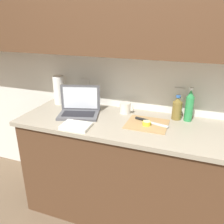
# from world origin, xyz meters

# --- Properties ---
(ground_plane) EXTENTS (12.00, 12.00, 0.00)m
(ground_plane) POSITION_xyz_m (0.00, 0.00, 0.00)
(ground_plane) COLOR brown
(ground_plane) RESTS_ON ground
(wall_back) EXTENTS (5.20, 0.38, 2.60)m
(wall_back) POSITION_xyz_m (-0.00, 0.25, 1.56)
(wall_back) COLOR white
(wall_back) RESTS_ON ground_plane
(counter_unit) EXTENTS (2.15, 0.65, 0.91)m
(counter_unit) POSITION_xyz_m (0.02, 0.00, 0.47)
(counter_unit) COLOR brown
(counter_unit) RESTS_ON ground_plane
(laptop) EXTENTS (0.39, 0.32, 0.24)m
(laptop) POSITION_xyz_m (-0.62, 0.03, 0.97)
(laptop) COLOR #515156
(laptop) RESTS_ON counter_unit
(cutting_board) EXTENTS (0.32, 0.28, 0.01)m
(cutting_board) POSITION_xyz_m (-0.02, 0.02, 0.92)
(cutting_board) COLOR tan
(cutting_board) RESTS_ON counter_unit
(knife) EXTENTS (0.28, 0.10, 0.02)m
(knife) POSITION_xyz_m (-0.04, 0.06, 0.93)
(knife) COLOR silver
(knife) RESTS_ON cutting_board
(lemon_half_cut) EXTENTS (0.06, 0.06, 0.03)m
(lemon_half_cut) POSITION_xyz_m (-0.01, -0.01, 0.94)
(lemon_half_cut) COLOR yellow
(lemon_half_cut) RESTS_ON cutting_board
(bottle_green_soda) EXTENTS (0.07, 0.07, 0.28)m
(bottle_green_soda) POSITION_xyz_m (0.28, 0.21, 1.04)
(bottle_green_soda) COLOR #2D934C
(bottle_green_soda) RESTS_ON counter_unit
(bottle_oil_tall) EXTENTS (0.08, 0.08, 0.21)m
(bottle_oil_tall) POSITION_xyz_m (0.19, 0.21, 1.01)
(bottle_oil_tall) COLOR olive
(bottle_oil_tall) RESTS_ON counter_unit
(measuring_cup) EXTENTS (0.12, 0.10, 0.09)m
(measuring_cup) POSITION_xyz_m (-0.25, 0.20, 0.96)
(measuring_cup) COLOR silver
(measuring_cup) RESTS_ON counter_unit
(paper_towel_roll) EXTENTS (0.11, 0.11, 0.27)m
(paper_towel_roll) POSITION_xyz_m (-0.93, 0.22, 1.05)
(paper_towel_roll) COLOR white
(paper_towel_roll) RESTS_ON counter_unit
(dish_towel) EXTENTS (0.23, 0.17, 0.02)m
(dish_towel) POSITION_xyz_m (-0.52, -0.22, 0.92)
(dish_towel) COLOR silver
(dish_towel) RESTS_ON counter_unit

